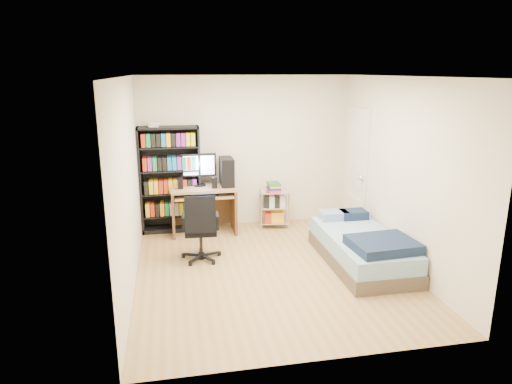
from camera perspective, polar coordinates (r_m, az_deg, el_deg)
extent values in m
cube|color=#A28151|center=(6.17, 1.86, -9.88)|extent=(3.50, 4.00, 0.04)
cube|color=white|center=(5.60, 2.08, 14.44)|extent=(3.50, 4.00, 0.04)
cube|color=beige|center=(7.69, -1.36, 5.08)|extent=(3.50, 0.04, 2.50)
cube|color=beige|center=(3.89, 8.56, -5.07)|extent=(3.50, 0.04, 2.50)
cube|color=beige|center=(5.64, -15.87, 0.84)|extent=(0.04, 4.00, 2.50)
cube|color=beige|center=(6.37, 17.70, 2.29)|extent=(0.04, 4.00, 2.50)
cube|color=black|center=(7.49, -10.66, 1.50)|extent=(0.97, 0.32, 1.72)
cube|color=black|center=(7.65, -10.45, -2.80)|extent=(0.90, 0.30, 0.02)
cube|color=#AC2B16|center=(7.60, -10.49, -1.94)|extent=(0.84, 0.26, 0.20)
cube|color=black|center=(7.55, -10.58, -0.08)|extent=(0.90, 0.30, 0.02)
cube|color=#1973AF|center=(7.51, -10.63, 0.81)|extent=(0.84, 0.26, 0.20)
cube|color=black|center=(7.46, -10.72, 2.71)|extent=(0.90, 0.30, 0.02)
cube|color=yellow|center=(7.42, -10.77, 3.62)|extent=(0.84, 0.26, 0.20)
cube|color=black|center=(7.39, -10.86, 5.55)|extent=(0.90, 0.30, 0.02)
cube|color=#1B7F49|center=(7.36, -10.91, 6.49)|extent=(0.84, 0.26, 0.20)
cube|color=silver|center=(7.35, -12.69, 8.22)|extent=(0.15, 0.13, 0.07)
cube|color=#A37B54|center=(7.34, -6.62, 0.47)|extent=(1.02, 0.56, 0.04)
cube|color=#3A281F|center=(7.43, -10.32, -2.57)|extent=(0.04, 0.56, 0.73)
cube|color=#3A281F|center=(7.49, -2.79, -2.19)|extent=(0.04, 0.56, 0.73)
cube|color=#3A281F|center=(7.69, -6.69, -1.67)|extent=(0.98, 0.03, 0.66)
cube|color=#A37B54|center=(7.29, -6.55, -0.46)|extent=(0.92, 0.46, 0.03)
cube|color=black|center=(7.26, -6.54, -0.31)|extent=(0.45, 0.15, 0.03)
cube|color=black|center=(7.36, -7.17, 3.37)|extent=(0.55, 0.05, 0.37)
cube|color=#CCDCFF|center=(7.34, -7.15, 3.32)|extent=(0.49, 0.01, 0.31)
cube|color=black|center=(7.37, -3.69, 2.57)|extent=(0.20, 0.43, 0.45)
cube|color=black|center=(7.25, -9.44, 1.06)|extent=(0.08, 0.08, 0.17)
cube|color=black|center=(7.23, -5.21, 1.17)|extent=(0.08, 0.08, 0.17)
cylinder|color=black|center=(6.45, -6.88, -6.30)|extent=(0.04, 0.04, 0.34)
cube|color=black|center=(6.39, -6.94, -4.73)|extent=(0.45, 0.45, 0.07)
cube|color=black|center=(6.11, -6.98, -2.83)|extent=(0.42, 0.15, 0.50)
cube|color=black|center=(6.35, -9.07, -3.74)|extent=(0.05, 0.27, 0.20)
cube|color=black|center=(6.35, -4.87, -3.59)|extent=(0.05, 0.27, 0.20)
cylinder|color=silver|center=(7.52, 0.64, -2.49)|extent=(0.02, 0.02, 0.63)
cylinder|color=silver|center=(7.56, 4.11, -2.44)|extent=(0.02, 0.02, 0.63)
cylinder|color=silver|center=(7.83, 0.51, -1.79)|extent=(0.02, 0.02, 0.63)
cylinder|color=silver|center=(7.87, 3.84, -1.74)|extent=(0.02, 0.02, 0.63)
cube|color=silver|center=(7.76, 2.26, -3.69)|extent=(0.50, 0.38, 0.02)
cube|color=silver|center=(7.68, 2.28, -1.79)|extent=(0.50, 0.38, 0.02)
cube|color=silver|center=(7.61, 2.30, 0.09)|extent=(0.50, 0.38, 0.02)
cube|color=#CA1C4C|center=(7.59, 2.31, 0.68)|extent=(0.23, 0.28, 0.14)
cube|color=#51453C|center=(6.49, 12.98, -7.90)|extent=(0.93, 1.85, 0.19)
cube|color=#8CB5D2|center=(6.41, 13.09, -6.21)|extent=(0.89, 1.82, 0.22)
cube|color=#13213D|center=(5.94, 15.56, -6.37)|extent=(0.83, 0.70, 0.13)
cube|color=#99B7D8|center=(6.95, 9.68, -2.86)|extent=(0.42, 0.28, 0.12)
cube|color=#13213D|center=(7.04, 12.07, -2.74)|extent=(0.39, 0.28, 0.12)
cube|color=#442C16|center=(6.33, 13.32, -5.36)|extent=(0.26, 0.20, 0.01)
cube|color=silver|center=(7.59, 12.48, 2.67)|extent=(0.05, 0.80, 2.00)
sphere|color=silver|center=(7.29, 13.04, 1.74)|extent=(0.08, 0.08, 0.08)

